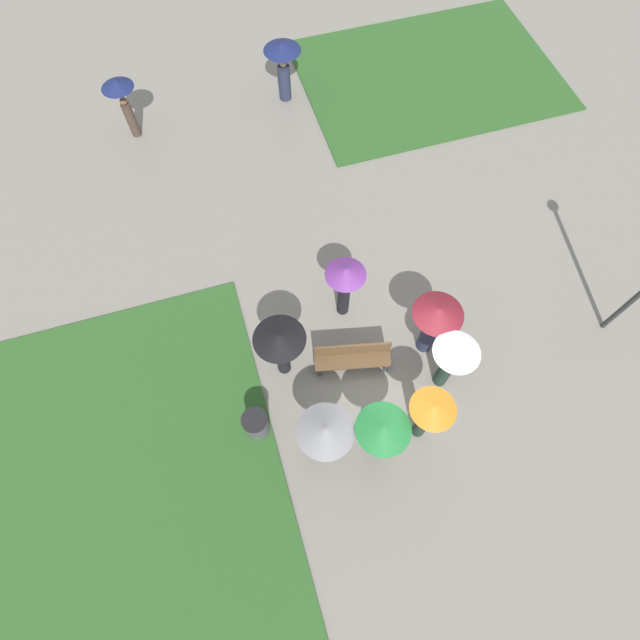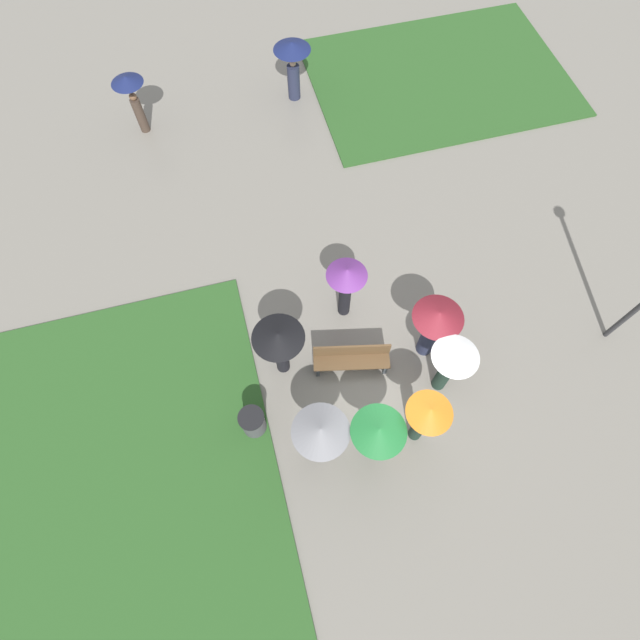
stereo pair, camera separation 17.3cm
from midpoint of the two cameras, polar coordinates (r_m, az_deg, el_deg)
name	(u,v)px [view 1 (the left image)]	position (r m, az deg, el deg)	size (l,w,h in m)	color
ground_plane	(397,381)	(12.19, 8.40, -6.88)	(90.00, 90.00, 0.00)	gray
lawn_patch_near	(95,518)	(12.37, -24.68, -19.92)	(8.15, 9.66, 0.06)	#2D5B26
lawn_patch_far	(429,74)	(19.02, 12.04, 25.78)	(8.40, 6.03, 0.06)	#2D5B26
park_bench	(352,357)	(11.79, 3.31, -4.23)	(1.85, 0.81, 0.90)	brown
trash_bin	(256,425)	(11.41, -7.72, -11.77)	(0.58, 0.58, 0.85)	#4C4C51
crowd_person_green	(381,433)	(10.46, 6.55, -12.72)	(1.14, 1.14, 1.79)	#1E3328
crowd_person_maroon	(435,321)	(11.42, 12.56, -0.10)	(1.14, 1.14, 1.94)	#282D47
crowd_person_grey	(325,435)	(10.41, 0.11, -12.99)	(1.20, 1.20, 1.75)	#2D2333
crowd_person_black	(280,344)	(10.90, -5.00, -2.80)	(1.16, 1.16, 1.90)	black
crowd_person_orange	(430,413)	(10.54, 11.96, -10.42)	(0.95, 0.95, 1.99)	#1E3328
crowd_person_white	(453,358)	(11.07, 14.56, -4.19)	(1.02, 1.02, 1.97)	#1E3328
crowd_person_purple	(345,281)	(11.59, 2.44, 4.46)	(0.96, 0.96, 1.96)	black
lone_walker_far_path	(283,60)	(17.05, -4.60, 27.48)	(1.13, 1.13, 1.91)	#282D47
lone_walker_mid_plaza	(122,97)	(16.75, -22.01, 22.54)	(0.92, 0.92, 1.90)	#47382D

